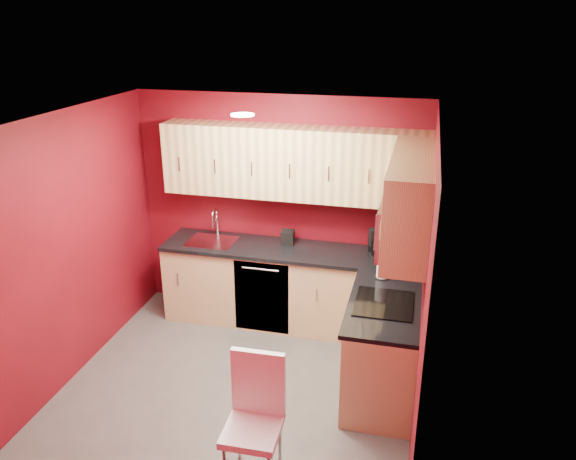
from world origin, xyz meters
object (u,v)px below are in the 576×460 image
at_px(microwave, 404,225).
at_px(paper_towel, 383,265).
at_px(dining_chair, 252,424).
at_px(sink, 212,238).
at_px(napkin_holder, 288,237).
at_px(coffee_maker, 380,245).

bearing_deg(microwave, paper_towel, 108.50).
bearing_deg(dining_chair, paper_towel, 65.92).
relative_size(paper_towel, dining_chair, 0.27).
height_order(sink, napkin_holder, sink).
bearing_deg(dining_chair, sink, 115.68).
relative_size(sink, napkin_holder, 3.48).
bearing_deg(sink, napkin_holder, 8.50).
distance_m(paper_towel, dining_chair, 2.03).
bearing_deg(coffee_maker, dining_chair, -130.34).
xyz_separation_m(microwave, napkin_holder, (-1.26, 1.13, -0.68)).
bearing_deg(napkin_holder, paper_towel, -29.19).
distance_m(sink, napkin_holder, 0.84).
bearing_deg(dining_chair, coffee_maker, 71.89).
distance_m(coffee_maker, paper_towel, 0.46).
relative_size(sink, coffee_maker, 1.74).
distance_m(sink, dining_chair, 2.60).
distance_m(coffee_maker, napkin_holder, 1.02).
height_order(napkin_holder, dining_chair, napkin_holder).
distance_m(microwave, coffee_maker, 1.17).
xyz_separation_m(microwave, dining_chair, (-0.93, -1.28, -1.16)).
height_order(microwave, coffee_maker, microwave).
bearing_deg(napkin_holder, dining_chair, -82.18).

